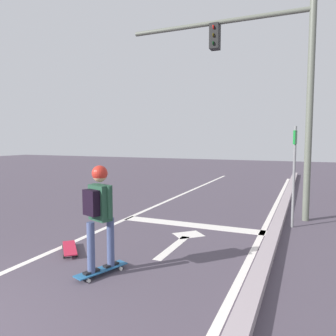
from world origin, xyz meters
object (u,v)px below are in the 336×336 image
skateboard (102,270)px  street_sign_post (294,162)px  traffic_signal_mast (265,72)px  skater (99,206)px  spare_skateboard (70,248)px

skateboard → street_sign_post: bearing=57.4°
traffic_signal_mast → skater: bearing=-109.9°
skater → skateboard: bearing=70.5°
skateboard → traffic_signal_mast: bearing=70.1°
skater → street_sign_post: street_sign_post is taller
skateboard → traffic_signal_mast: traffic_signal_mast is taller
skateboard → traffic_signal_mast: size_ratio=0.16×
skater → spare_skateboard: (-1.05, 0.58, -0.95)m
skateboard → skater: skater is taller
skateboard → spare_skateboard: size_ratio=1.16×
spare_skateboard → traffic_signal_mast: size_ratio=0.14×
traffic_signal_mast → street_sign_post: (0.78, -0.78, -2.14)m
skateboard → spare_skateboard: bearing=152.1°
skater → traffic_signal_mast: bearing=70.1°
skater → traffic_signal_mast: (1.68, 4.63, 2.60)m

